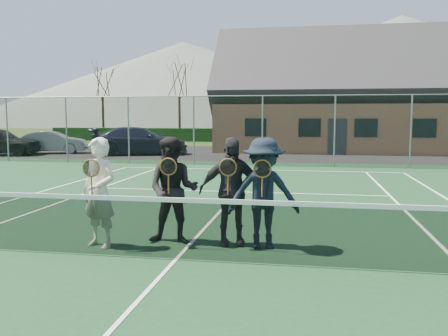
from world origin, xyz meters
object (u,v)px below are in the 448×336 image
at_px(car_b, 52,142).
at_px(player_a, 99,192).
at_px(car_c, 140,141).
at_px(player_b, 173,190).
at_px(player_d, 264,193).
at_px(clubhouse, 343,86).
at_px(player_c, 231,191).
at_px(tennis_net, 176,226).

xyz_separation_m(car_b, player_a, (11.10, -17.81, 0.28)).
height_order(car_c, player_b, player_b).
xyz_separation_m(player_a, player_d, (2.65, 0.39, -0.00)).
bearing_deg(player_b, clubhouse, 79.45).
height_order(car_c, player_d, player_d).
xyz_separation_m(player_b, player_d, (1.52, -0.03, -0.00)).
bearing_deg(player_b, car_c, 111.82).
height_order(car_b, clubhouse, clubhouse).
bearing_deg(player_a, player_d, 8.39).
bearing_deg(car_b, car_c, -106.13).
bearing_deg(player_c, player_b, -175.15).
height_order(car_c, player_c, player_c).
relative_size(player_a, player_b, 1.00).
xyz_separation_m(car_b, player_c, (13.19, -17.30, 0.28)).
bearing_deg(player_a, car_c, 108.14).
relative_size(tennis_net, clubhouse, 0.75).
height_order(car_c, tennis_net, car_c).
height_order(tennis_net, player_c, player_c).
bearing_deg(player_c, clubhouse, 81.75).
bearing_deg(tennis_net, player_b, 107.98).
height_order(player_b, player_c, same).
distance_m(player_a, player_c, 2.15).
bearing_deg(player_d, player_c, 168.61).
bearing_deg(player_a, player_c, 13.53).
height_order(player_a, player_b, same).
relative_size(tennis_net, player_b, 6.49).
distance_m(car_c, player_c, 19.05).
bearing_deg(player_d, tennis_net, -144.09).
distance_m(car_c, player_b, 18.74).
relative_size(car_b, clubhouse, 0.25).
height_order(clubhouse, player_a, clubhouse).
xyz_separation_m(tennis_net, player_d, (1.22, 0.89, 0.38)).
bearing_deg(tennis_net, player_a, 160.82).
xyz_separation_m(player_a, player_c, (2.09, 0.50, -0.00)).
bearing_deg(player_c, player_d, -11.39).
relative_size(player_a, player_d, 1.00).
bearing_deg(player_d, car_c, 115.96).
distance_m(car_b, player_a, 20.99).
distance_m(clubhouse, player_c, 23.44).
bearing_deg(player_a, tennis_net, -19.18).
relative_size(car_c, player_c, 2.93).
bearing_deg(clubhouse, tennis_net, -99.46).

